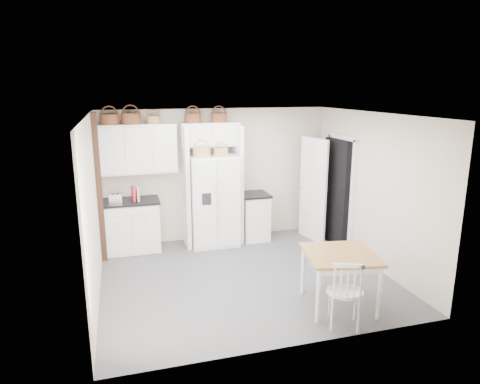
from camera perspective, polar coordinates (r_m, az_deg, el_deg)
name	(u,v)px	position (r m, az deg, el deg)	size (l,w,h in m)	color
floor	(245,277)	(7.08, 0.64, -11.21)	(4.50, 4.50, 0.00)	#4C4C4C
ceiling	(245,115)	(6.43, 0.70, 10.29)	(4.50, 4.50, 0.00)	white
wall_back	(216,175)	(8.53, -3.18, 2.31)	(4.50, 4.50, 0.00)	beige
wall_left	(93,210)	(6.39, -19.06, -2.34)	(4.00, 4.00, 0.00)	beige
wall_right	(372,190)	(7.58, 17.20, 0.25)	(4.00, 4.00, 0.00)	beige
refrigerator	(213,200)	(8.24, -3.59, -1.13)	(0.90, 0.73, 1.75)	white
base_cab_left	(131,227)	(8.25, -14.29, -4.49)	(1.01, 0.64, 0.94)	silver
base_cab_right	(254,217)	(8.63, 1.88, -3.36)	(0.51, 0.61, 0.90)	silver
dining_table	(339,279)	(6.22, 13.06, -11.30)	(0.94, 0.94, 0.78)	brown
windsor_chair	(345,291)	(5.72, 13.81, -12.74)	(0.47, 0.42, 0.95)	silver
counter_left	(130,201)	(8.11, -14.49, -1.20)	(1.05, 0.68, 0.04)	black
counter_right	(254,194)	(8.51, 1.91, -0.33)	(0.55, 0.65, 0.04)	black
toaster	(116,198)	(7.99, -16.26, -0.80)	(0.23, 0.13, 0.16)	silver
cookbook_red	(133,194)	(8.00, -14.05, -0.24)	(0.04, 0.18, 0.27)	red
cookbook_cream	(138,194)	(8.00, -13.50, -0.26)	(0.04, 0.17, 0.25)	beige
basket_upper_a	(109,119)	(8.00, -17.01, 9.24)	(0.32, 0.32, 0.18)	brown
basket_upper_b	(131,119)	(8.00, -14.33, 9.46)	(0.33, 0.33, 0.20)	brown
basket_upper_c	(153,120)	(8.03, -11.50, 9.42)	(0.24, 0.24, 0.14)	olive
basket_bridge_a	(193,118)	(8.12, -6.32, 9.78)	(0.31, 0.31, 0.17)	brown
basket_bridge_b	(219,118)	(8.22, -2.84, 9.88)	(0.30, 0.30, 0.17)	brown
basket_fridge_a	(202,152)	(7.91, -5.13, 5.32)	(0.32, 0.32, 0.17)	olive
basket_fridge_b	(221,152)	(7.98, -2.57, 5.33)	(0.26, 0.26, 0.14)	olive
upper_cabinet	(138,149)	(8.06, -13.46, 5.62)	(1.40, 0.34, 0.90)	silver
bridge_cabinet	(210,134)	(8.20, -4.02, 7.68)	(1.12, 0.34, 0.45)	silver
fridge_panel_left	(186,187)	(8.15, -7.23, 0.60)	(0.08, 0.60, 2.30)	silver
fridge_panel_right	(238,184)	(8.36, -0.30, 1.05)	(0.08, 0.60, 2.30)	silver
trim_post	(99,189)	(7.70, -18.24, 0.38)	(0.09, 0.09, 2.60)	#342015
doorway_void	(338,193)	(8.43, 12.88, -0.07)	(0.18, 0.85, 2.05)	black
door_slab	(313,190)	(8.55, 9.69, 0.28)	(0.80, 0.04, 2.05)	white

